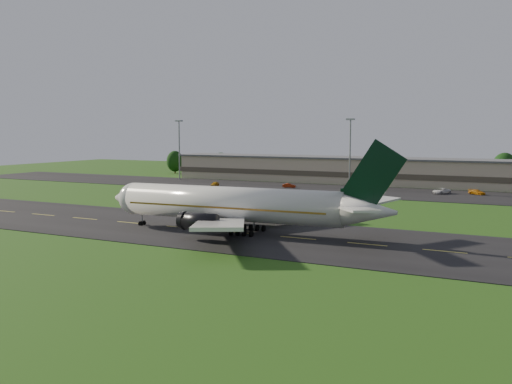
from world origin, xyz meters
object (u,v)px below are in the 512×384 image
at_px(service_vehicle_b, 289,186).
at_px(service_vehicle_c, 442,191).
at_px(airliner, 236,205).
at_px(service_vehicle_a, 215,184).
at_px(service_vehicle_d, 477,192).
at_px(terminal, 369,171).
at_px(light_mast_centre, 350,145).
at_px(light_mast_west, 179,143).

bearing_deg(service_vehicle_b, service_vehicle_c, -99.29).
xyz_separation_m(airliner, service_vehicle_c, (20.97, 75.40, -3.82)).
xyz_separation_m(service_vehicle_a, service_vehicle_d, (72.90, 11.95, -0.03)).
height_order(terminal, service_vehicle_d, terminal).
bearing_deg(service_vehicle_b, service_vehicle_a, 92.68).
bearing_deg(light_mast_centre, terminal, 85.05).
height_order(airliner, service_vehicle_d, airliner).
bearing_deg(service_vehicle_d, service_vehicle_c, 133.04).
relative_size(terminal, service_vehicle_d, 31.92).
bearing_deg(service_vehicle_d, terminal, 90.71).
xyz_separation_m(light_mast_centre, service_vehicle_d, (35.46, -2.45, -11.98)).
relative_size(terminal, light_mast_west, 7.13).
bearing_deg(light_mast_centre, service_vehicle_c, -9.62).
distance_m(light_mast_west, service_vehicle_b, 46.44).
xyz_separation_m(airliner, terminal, (-4.45, 96.13, -0.67)).
bearing_deg(airliner, light_mast_west, 125.80).
height_order(light_mast_west, service_vehicle_b, light_mast_west).
bearing_deg(service_vehicle_a, airliner, -66.33).
distance_m(service_vehicle_c, service_vehicle_d, 8.90).
height_order(airliner, service_vehicle_c, airliner).
relative_size(service_vehicle_b, service_vehicle_d, 0.85).
distance_m(service_vehicle_b, service_vehicle_c, 42.81).
height_order(service_vehicle_a, service_vehicle_d, service_vehicle_a).
xyz_separation_m(light_mast_west, light_mast_centre, (60.00, 0.00, 0.00)).
bearing_deg(terminal, light_mast_centre, -94.95).
bearing_deg(service_vehicle_b, airliner, -177.10).
bearing_deg(terminal, light_mast_west, -165.24).
xyz_separation_m(airliner, service_vehicle_b, (-21.70, 71.97, -3.92)).
height_order(service_vehicle_a, service_vehicle_b, service_vehicle_a).
bearing_deg(service_vehicle_d, service_vehicle_b, 125.53).
bearing_deg(service_vehicle_c, service_vehicle_b, -143.38).
relative_size(light_mast_west, service_vehicle_a, 5.04).
bearing_deg(light_mast_west, service_vehicle_b, -10.24).
xyz_separation_m(service_vehicle_b, service_vehicle_c, (42.67, 3.43, 0.11)).
bearing_deg(service_vehicle_b, light_mast_west, 65.88).
relative_size(airliner, service_vehicle_b, 13.27).
distance_m(light_mast_west, light_mast_centre, 60.00).
relative_size(airliner, terminal, 0.35).
height_order(light_mast_centre, service_vehicle_b, light_mast_centre).
bearing_deg(light_mast_centre, airliner, -85.82).
relative_size(light_mast_west, light_mast_centre, 1.00).
xyz_separation_m(terminal, light_mast_west, (-61.40, -16.18, 8.75)).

